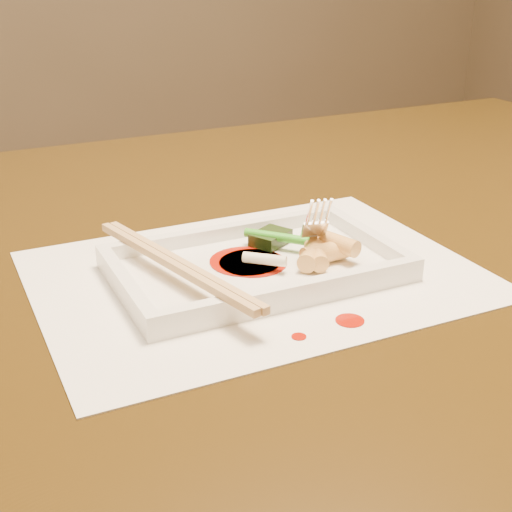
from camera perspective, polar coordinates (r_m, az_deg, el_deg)
name	(u,v)px	position (r m, az deg, el deg)	size (l,w,h in m)	color
table	(291,306)	(0.83, 2.82, -3.98)	(1.40, 0.90, 0.75)	black
placemat	(256,274)	(0.66, 0.00, -1.48)	(0.40, 0.30, 0.00)	white
sauce_splatter_a	(350,320)	(0.59, 7.52, -5.14)	(0.02, 0.02, 0.00)	#A21304
sauce_splatter_b	(299,337)	(0.56, 3.45, -6.45)	(0.01, 0.01, 0.00)	#A21304
plate_base	(256,270)	(0.66, 0.00, -1.11)	(0.26, 0.16, 0.01)	white
plate_rim_far	(225,232)	(0.72, -2.53, 1.91)	(0.26, 0.01, 0.01)	white
plate_rim_near	(294,291)	(0.60, 3.05, -2.83)	(0.26, 0.01, 0.01)	white
plate_rim_left	(125,284)	(0.62, -10.42, -2.23)	(0.01, 0.14, 0.01)	white
plate_rim_right	(369,237)	(0.72, 9.01, 1.49)	(0.01, 0.14, 0.01)	white
veg_piece	(271,238)	(0.70, 1.17, 1.48)	(0.04, 0.03, 0.01)	black
scallion_white	(265,259)	(0.64, 0.70, -0.26)	(0.01, 0.01, 0.04)	#EAEACC
scallion_green	(286,238)	(0.69, 2.44, 1.43)	(0.01, 0.01, 0.09)	#299317
chopstick_a	(171,264)	(0.63, -6.80, -0.67)	(0.01, 0.24, 0.01)	tan
chopstick_b	(180,263)	(0.63, -6.11, -0.54)	(0.01, 0.24, 0.01)	tan
fork	(315,174)	(0.68, 4.71, 6.52)	(0.09, 0.10, 0.14)	silver
sauce_blob_0	(253,263)	(0.66, -0.24, -0.55)	(0.06, 0.06, 0.00)	#A21304
sauce_blob_1	(246,261)	(0.67, -0.82, -0.41)	(0.07, 0.07, 0.00)	#A21304
rice_cake_0	(312,255)	(0.66, 4.52, 0.09)	(0.02, 0.02, 0.04)	#EDC46E
rice_cake_1	(316,255)	(0.66, 4.84, 0.09)	(0.02, 0.02, 0.04)	#EDC46E
rice_cake_2	(335,242)	(0.67, 6.31, 1.12)	(0.02, 0.02, 0.05)	#EDC46E
rice_cake_3	(325,253)	(0.66, 5.58, 0.26)	(0.02, 0.02, 0.05)	#EDC46E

